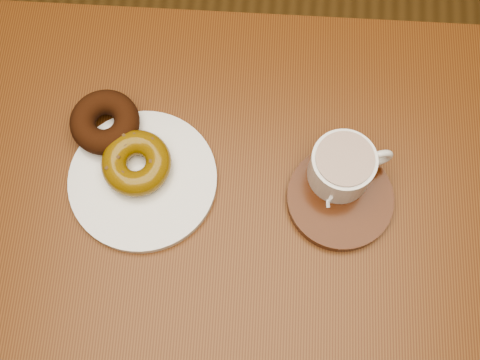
# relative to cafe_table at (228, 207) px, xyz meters

# --- Properties ---
(cafe_table) EXTENTS (0.84, 0.64, 0.77)m
(cafe_table) POSITION_rel_cafe_table_xyz_m (0.00, 0.00, 0.00)
(cafe_table) COLOR brown
(cafe_table) RESTS_ON ground
(donut_plate) EXTENTS (0.26, 0.26, 0.01)m
(donut_plate) POSITION_rel_cafe_table_xyz_m (-0.13, -0.01, 0.13)
(donut_plate) COLOR white
(donut_plate) RESTS_ON cafe_table
(donut_cinnamon) EXTENTS (0.13, 0.13, 0.04)m
(donut_cinnamon) POSITION_rel_cafe_table_xyz_m (-0.19, 0.07, 0.16)
(donut_cinnamon) COLOR #35180A
(donut_cinnamon) RESTS_ON donut_plate
(donut_caramel) EXTENTS (0.12, 0.12, 0.04)m
(donut_caramel) POSITION_rel_cafe_table_xyz_m (-0.14, 0.01, 0.16)
(donut_caramel) COLOR #7B5A0D
(donut_caramel) RESTS_ON donut_plate
(saucer) EXTENTS (0.18, 0.18, 0.02)m
(saucer) POSITION_rel_cafe_table_xyz_m (0.17, -0.01, 0.13)
(saucer) COLOR #3E1908
(saucer) RESTS_ON cafe_table
(coffee_cup) EXTENTS (0.12, 0.09, 0.07)m
(coffee_cup) POSITION_rel_cafe_table_xyz_m (0.17, 0.03, 0.17)
(coffee_cup) COLOR white
(coffee_cup) RESTS_ON saucer
(teaspoon) EXTENTS (0.02, 0.09, 0.01)m
(teaspoon) POSITION_rel_cafe_table_xyz_m (0.14, 0.03, 0.14)
(teaspoon) COLOR silver
(teaspoon) RESTS_ON saucer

